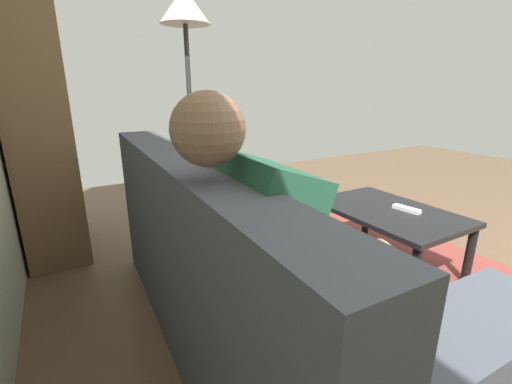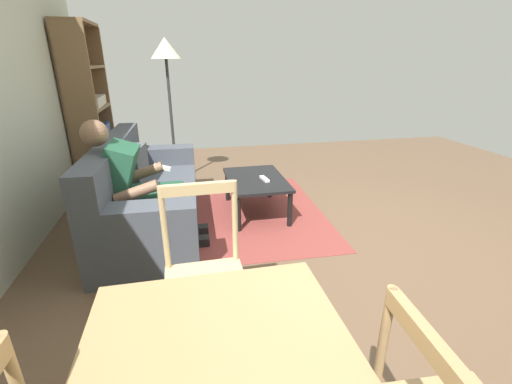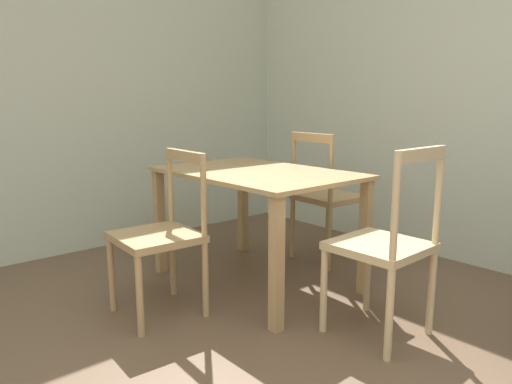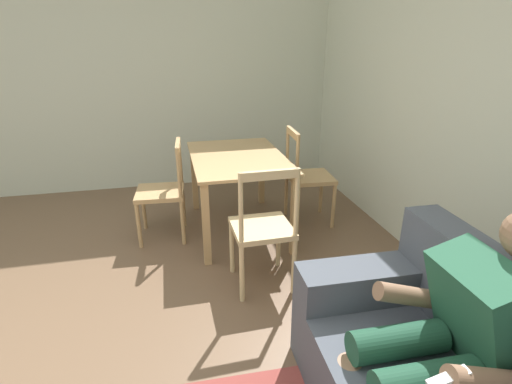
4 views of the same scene
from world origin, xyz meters
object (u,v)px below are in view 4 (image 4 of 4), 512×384
object	(u,v)px
dining_chair_facing_couch	(263,229)
dining_chair_by_doorway	(163,192)
dining_chair_near_wall	(307,177)
dining_table	(238,168)
person_lounging	(450,335)

from	to	relation	value
dining_chair_facing_couch	dining_chair_by_doorway	xyz separation A→B (m)	(-0.96, -0.69, -0.02)
dining_chair_near_wall	dining_chair_by_doorway	world-z (taller)	dining_chair_near_wall
dining_table	dining_chair_near_wall	world-z (taller)	dining_chair_near_wall
person_lounging	dining_chair_facing_couch	distance (m)	1.41
dining_table	dining_chair_near_wall	bearing A→B (deg)	90.17
dining_chair_facing_couch	dining_table	bearing A→B (deg)	-179.97
dining_chair_near_wall	dining_chair_facing_couch	xyz separation A→B (m)	(0.96, -0.69, -0.01)
person_lounging	dining_chair_facing_couch	world-z (taller)	person_lounging
dining_chair_near_wall	dining_chair_facing_couch	distance (m)	1.18
dining_table	dining_chair_facing_couch	bearing A→B (deg)	0.03
dining_table	dining_chair_by_doorway	distance (m)	0.71
dining_table	dining_chair_near_wall	xyz separation A→B (m)	(-0.00, 0.69, -0.15)
dining_chair_near_wall	dining_chair_by_doorway	xyz separation A→B (m)	(0.00, -1.38, -0.03)
dining_chair_facing_couch	dining_chair_by_doorway	distance (m)	1.18
person_lounging	dining_table	distance (m)	2.34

